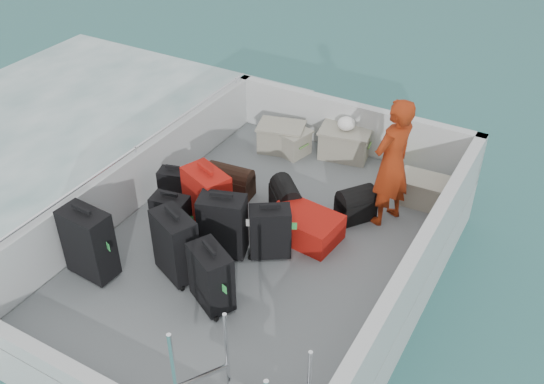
{
  "coord_description": "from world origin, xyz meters",
  "views": [
    {
      "loc": [
        2.7,
        -4.52,
        5.05
      ],
      "look_at": [
        -0.15,
        0.48,
        1.0
      ],
      "focal_mm": 40.0,
      "sensor_mm": 36.0,
      "label": 1
    }
  ],
  "objects_px": {
    "suitcase_0": "(89,244)",
    "crate_0": "(281,138)",
    "crate_2": "(345,144)",
    "suitcase_4": "(223,226)",
    "suitcase_7": "(270,232)",
    "passenger": "(392,163)",
    "suitcase_1": "(172,220)",
    "crate_1": "(288,141)",
    "suitcase_3": "(176,246)",
    "suitcase_6": "(211,278)",
    "suitcase_2": "(175,189)",
    "crate_3": "(422,192)",
    "suitcase_5": "(207,200)",
    "suitcase_8": "(304,226)"
  },
  "relations": [
    {
      "from": "suitcase_7",
      "to": "passenger",
      "type": "relative_size",
      "value": 0.39
    },
    {
      "from": "suitcase_6",
      "to": "suitcase_8",
      "type": "bearing_deg",
      "value": 105.38
    },
    {
      "from": "suitcase_4",
      "to": "crate_1",
      "type": "height_order",
      "value": "suitcase_4"
    },
    {
      "from": "suitcase_3",
      "to": "crate_1",
      "type": "height_order",
      "value": "suitcase_3"
    },
    {
      "from": "crate_0",
      "to": "crate_1",
      "type": "distance_m",
      "value": 0.11
    },
    {
      "from": "suitcase_4",
      "to": "suitcase_0",
      "type": "bearing_deg",
      "value": -154.46
    },
    {
      "from": "suitcase_4",
      "to": "suitcase_1",
      "type": "bearing_deg",
      "value": 173.95
    },
    {
      "from": "suitcase_6",
      "to": "suitcase_7",
      "type": "height_order",
      "value": "suitcase_6"
    },
    {
      "from": "suitcase_0",
      "to": "suitcase_3",
      "type": "xyz_separation_m",
      "value": [
        0.78,
        0.43,
        -0.02
      ]
    },
    {
      "from": "suitcase_1",
      "to": "crate_0",
      "type": "xyz_separation_m",
      "value": [
        0.08,
        2.37,
        -0.13
      ]
    },
    {
      "from": "suitcase_0",
      "to": "suitcase_2",
      "type": "bearing_deg",
      "value": 92.36
    },
    {
      "from": "crate_0",
      "to": "crate_3",
      "type": "height_order",
      "value": "crate_0"
    },
    {
      "from": "crate_0",
      "to": "crate_2",
      "type": "relative_size",
      "value": 0.92
    },
    {
      "from": "crate_3",
      "to": "passenger",
      "type": "distance_m",
      "value": 0.86
    },
    {
      "from": "suitcase_3",
      "to": "suitcase_7",
      "type": "distance_m",
      "value": 1.02
    },
    {
      "from": "suitcase_1",
      "to": "suitcase_2",
      "type": "xyz_separation_m",
      "value": [
        -0.39,
        0.56,
        -0.05
      ]
    },
    {
      "from": "suitcase_5",
      "to": "suitcase_7",
      "type": "height_order",
      "value": "suitcase_5"
    },
    {
      "from": "suitcase_1",
      "to": "crate_1",
      "type": "distance_m",
      "value": 2.39
    },
    {
      "from": "suitcase_1",
      "to": "passenger",
      "type": "height_order",
      "value": "passenger"
    },
    {
      "from": "suitcase_4",
      "to": "crate_3",
      "type": "bearing_deg",
      "value": 33.22
    },
    {
      "from": "suitcase_3",
      "to": "crate_3",
      "type": "height_order",
      "value": "suitcase_3"
    },
    {
      "from": "crate_1",
      "to": "suitcase_7",
      "type": "bearing_deg",
      "value": -66.81
    },
    {
      "from": "suitcase_8",
      "to": "passenger",
      "type": "distance_m",
      "value": 1.21
    },
    {
      "from": "suitcase_4",
      "to": "crate_3",
      "type": "height_order",
      "value": "suitcase_4"
    },
    {
      "from": "suitcase_7",
      "to": "suitcase_0",
      "type": "bearing_deg",
      "value": -174.98
    },
    {
      "from": "suitcase_7",
      "to": "crate_2",
      "type": "distance_m",
      "value": 2.31
    },
    {
      "from": "suitcase_8",
      "to": "passenger",
      "type": "relative_size",
      "value": 0.51
    },
    {
      "from": "passenger",
      "to": "crate_2",
      "type": "bearing_deg",
      "value": -115.4
    },
    {
      "from": "suitcase_4",
      "to": "suitcase_7",
      "type": "relative_size",
      "value": 1.18
    },
    {
      "from": "suitcase_8",
      "to": "suitcase_2",
      "type": "bearing_deg",
      "value": 104.91
    },
    {
      "from": "suitcase_3",
      "to": "crate_3",
      "type": "bearing_deg",
      "value": 77.18
    },
    {
      "from": "suitcase_0",
      "to": "crate_0",
      "type": "relative_size",
      "value": 1.34
    },
    {
      "from": "crate_2",
      "to": "crate_3",
      "type": "bearing_deg",
      "value": -22.66
    },
    {
      "from": "suitcase_4",
      "to": "suitcase_7",
      "type": "distance_m",
      "value": 0.51
    },
    {
      "from": "crate_1",
      "to": "crate_2",
      "type": "relative_size",
      "value": 0.84
    },
    {
      "from": "suitcase_1",
      "to": "suitcase_2",
      "type": "bearing_deg",
      "value": 115.05
    },
    {
      "from": "crate_2",
      "to": "suitcase_7",
      "type": "bearing_deg",
      "value": -86.51
    },
    {
      "from": "crate_2",
      "to": "passenger",
      "type": "distance_m",
      "value": 1.58
    },
    {
      "from": "suitcase_4",
      "to": "crate_0",
      "type": "relative_size",
      "value": 1.23
    },
    {
      "from": "suitcase_1",
      "to": "crate_0",
      "type": "height_order",
      "value": "suitcase_1"
    },
    {
      "from": "suitcase_3",
      "to": "suitcase_5",
      "type": "xyz_separation_m",
      "value": [
        -0.18,
        0.83,
        -0.0
      ]
    },
    {
      "from": "suitcase_3",
      "to": "crate_1",
      "type": "distance_m",
      "value": 2.8
    },
    {
      "from": "suitcase_0",
      "to": "crate_2",
      "type": "bearing_deg",
      "value": 72.5
    },
    {
      "from": "suitcase_7",
      "to": "crate_1",
      "type": "relative_size",
      "value": 1.15
    },
    {
      "from": "suitcase_5",
      "to": "crate_0",
      "type": "bearing_deg",
      "value": 114.43
    },
    {
      "from": "suitcase_4",
      "to": "suitcase_8",
      "type": "relative_size",
      "value": 0.92
    },
    {
      "from": "crate_1",
      "to": "crate_2",
      "type": "bearing_deg",
      "value": 20.11
    },
    {
      "from": "suitcase_4",
      "to": "crate_1",
      "type": "xyz_separation_m",
      "value": [
        -0.41,
        2.25,
        -0.2
      ]
    },
    {
      "from": "suitcase_0",
      "to": "crate_3",
      "type": "bearing_deg",
      "value": 52.05
    },
    {
      "from": "suitcase_1",
      "to": "suitcase_5",
      "type": "relative_size",
      "value": 0.81
    }
  ]
}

